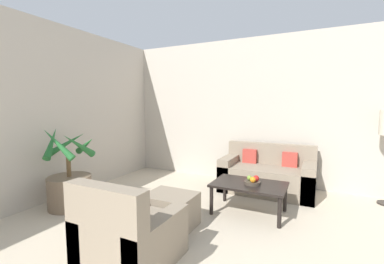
# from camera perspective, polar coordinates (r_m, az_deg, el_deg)

# --- Properties ---
(wall_back) EXTENTS (8.37, 0.06, 2.70)m
(wall_back) POSITION_cam_1_polar(r_m,az_deg,el_deg) (4.85, 23.80, 4.19)
(wall_back) COLOR #BCB2A3
(wall_back) RESTS_ON ground_plane
(potted_palm) EXTENTS (0.74, 0.73, 1.18)m
(potted_palm) POSITION_cam_1_polar(r_m,az_deg,el_deg) (4.12, -25.53, -10.48)
(potted_palm) COLOR brown
(potted_palm) RESTS_ON ground_plane
(sofa_loveseat) EXTENTS (1.49, 0.78, 0.79)m
(sofa_loveseat) POSITION_cam_1_polar(r_m,az_deg,el_deg) (4.57, 16.34, -9.21)
(sofa_loveseat) COLOR gray
(sofa_loveseat) RESTS_ON ground_plane
(coffee_table) EXTENTS (0.96, 0.63, 0.41)m
(coffee_table) POSITION_cam_1_polar(r_m,az_deg,el_deg) (3.62, 12.56, -11.85)
(coffee_table) COLOR black
(coffee_table) RESTS_ON ground_plane
(fruit_bowl) EXTENTS (0.21, 0.21, 0.04)m
(fruit_bowl) POSITION_cam_1_polar(r_m,az_deg,el_deg) (3.57, 13.25, -10.92)
(fruit_bowl) COLOR #42382D
(fruit_bowl) RESTS_ON coffee_table
(apple_red) EXTENTS (0.08, 0.08, 0.08)m
(apple_red) POSITION_cam_1_polar(r_m,az_deg,el_deg) (3.56, 14.05, -9.95)
(apple_red) COLOR red
(apple_red) RESTS_ON fruit_bowl
(apple_green) EXTENTS (0.07, 0.07, 0.07)m
(apple_green) POSITION_cam_1_polar(r_m,az_deg,el_deg) (3.59, 12.64, -9.91)
(apple_green) COLOR olive
(apple_green) RESTS_ON fruit_bowl
(orange_fruit) EXTENTS (0.07, 0.07, 0.07)m
(orange_fruit) POSITION_cam_1_polar(r_m,az_deg,el_deg) (3.49, 13.37, -10.28)
(orange_fruit) COLOR orange
(orange_fruit) RESTS_ON fruit_bowl
(armchair) EXTENTS (0.76, 0.80, 0.82)m
(armchair) POSITION_cam_1_polar(r_m,az_deg,el_deg) (2.59, -13.79, -21.71)
(armchair) COLOR gray
(armchair) RESTS_ON ground_plane
(ottoman) EXTENTS (0.59, 0.47, 0.40)m
(ottoman) POSITION_cam_1_polar(r_m,az_deg,el_deg) (3.24, -4.71, -16.88)
(ottoman) COLOR gray
(ottoman) RESTS_ON ground_plane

